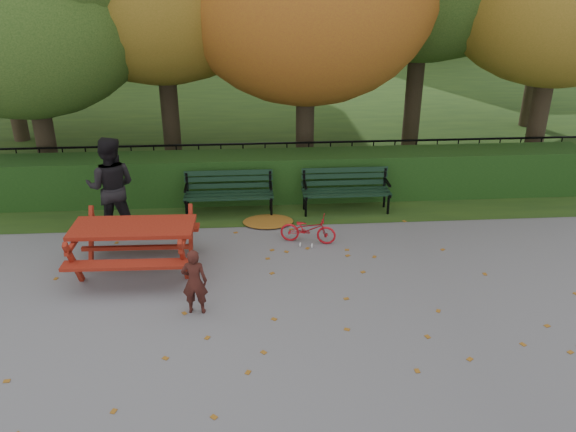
{
  "coord_description": "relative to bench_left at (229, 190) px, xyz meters",
  "views": [
    {
      "loc": [
        -0.87,
        -6.98,
        4.7
      ],
      "look_at": [
        -0.27,
        1.25,
        1.0
      ],
      "focal_mm": 35.0,
      "sensor_mm": 36.0,
      "label": 1
    }
  ],
  "objects": [
    {
      "name": "ground",
      "position": [
        1.3,
        -3.7,
        -0.52
      ],
      "size": [
        90.0,
        90.0,
        0.0
      ],
      "primitive_type": "plane",
      "color": "slate",
      "rests_on": "ground"
    },
    {
      "name": "grass_strip",
      "position": [
        1.3,
        10.3,
        -0.51
      ],
      "size": [
        90.0,
        90.0,
        0.0
      ],
      "primitive_type": "plane",
      "color": "#1D3614",
      "rests_on": "ground"
    },
    {
      "name": "hedge",
      "position": [
        1.3,
        0.8,
        -0.02
      ],
      "size": [
        13.0,
        0.9,
        1.0
      ],
      "primitive_type": "cube",
      "color": "black",
      "rests_on": "ground"
    },
    {
      "name": "iron_fence",
      "position": [
        1.3,
        1.6,
        0.02
      ],
      "size": [
        14.0,
        0.04,
        1.02
      ],
      "color": "black",
      "rests_on": "ground"
    },
    {
      "name": "bench_left",
      "position": [
        0.0,
        0.0,
        0.0
      ],
      "size": [
        1.8,
        0.57,
        0.88
      ],
      "color": "black",
      "rests_on": "ground"
    },
    {
      "name": "bench_right",
      "position": [
        2.4,
        0.0,
        0.0
      ],
      "size": [
        1.8,
        0.57,
        0.88
      ],
      "color": "black",
      "rests_on": "ground"
    },
    {
      "name": "picnic_table",
      "position": [
        -1.49,
        -2.3,
        0.14
      ],
      "size": [
        2.01,
        1.64,
        0.96
      ],
      "rotation": [
        0.0,
        0.0,
        -0.03
      ],
      "color": "maroon",
      "rests_on": "ground"
    },
    {
      "name": "leaf_pile",
      "position": [
        0.77,
        -0.54,
        -0.48
      ],
      "size": [
        1.16,
        0.94,
        0.07
      ],
      "primitive_type": "ellipsoid",
      "rotation": [
        0.0,
        0.0,
        -0.26
      ],
      "color": "brown",
      "rests_on": "ground"
    },
    {
      "name": "leaf_scatter",
      "position": [
        1.3,
        -3.4,
        -0.51
      ],
      "size": [
        9.0,
        5.7,
        0.01
      ],
      "primitive_type": null,
      "color": "brown",
      "rests_on": "ground"
    },
    {
      "name": "child",
      "position": [
        -0.41,
        -3.59,
        -0.01
      ],
      "size": [
        0.39,
        0.27,
        1.03
      ],
      "primitive_type": "imported",
      "rotation": [
        0.0,
        0.0,
        3.07
      ],
      "color": "#3B1713",
      "rests_on": "ground"
    },
    {
      "name": "adult",
      "position": [
        -2.12,
        -0.8,
        0.43
      ],
      "size": [
        0.93,
        0.73,
        1.9
      ],
      "primitive_type": "imported",
      "rotation": [
        0.0,
        0.0,
        3.13
      ],
      "color": "black",
      "rests_on": "ground"
    },
    {
      "name": "bicycle",
      "position": [
        1.47,
        -1.44,
        -0.25
      ],
      "size": [
        1.09,
        0.61,
        0.54
      ],
      "primitive_type": "imported",
      "rotation": [
        0.0,
        0.0,
        1.32
      ],
      "color": "#B6101A",
      "rests_on": "ground"
    }
  ]
}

